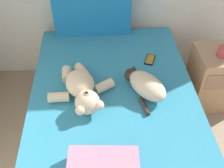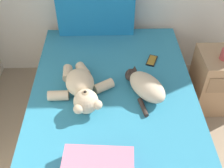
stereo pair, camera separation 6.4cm
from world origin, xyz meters
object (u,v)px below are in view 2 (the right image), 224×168
object	(u,v)px
teddy_bear	(82,88)
bed	(113,125)
patterned_cushion	(96,12)
cell_phone	(152,60)
nightstand	(219,81)
cat	(145,86)

from	to	relation	value
teddy_bear	bed	bearing A→B (deg)	-12.15
bed	patterned_cushion	bearing A→B (deg)	98.47
cell_phone	nightstand	size ratio (longest dim) A/B	0.28
patterned_cushion	cell_phone	xyz separation A→B (m)	(0.48, -0.47, -0.21)
bed	cat	xyz separation A→B (m)	(0.23, 0.07, 0.35)
teddy_bear	patterned_cushion	bearing A→B (deg)	83.92
cat	teddy_bear	world-z (taller)	teddy_bear
bed	teddy_bear	world-z (taller)	teddy_bear
teddy_bear	nightstand	world-z (taller)	teddy_bear
bed	teddy_bear	size ratio (longest dim) A/B	3.48
patterned_cushion	cat	bearing A→B (deg)	-66.33
bed	teddy_bear	distance (m)	0.43
teddy_bear	cell_phone	size ratio (longest dim) A/B	3.53
cat	teddy_bear	bearing A→B (deg)	-177.07
nightstand	bed	bearing A→B (deg)	-154.25
bed	cat	bearing A→B (deg)	17.35
cell_phone	nightstand	distance (m)	0.71
patterned_cushion	cat	size ratio (longest dim) A/B	1.62
bed	nightstand	bearing A→B (deg)	25.75
teddy_bear	nightstand	xyz separation A→B (m)	(1.23, 0.43, -0.35)
teddy_bear	nightstand	size ratio (longest dim) A/B	0.99
cat	cell_phone	xyz separation A→B (m)	(0.11, 0.38, -0.07)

